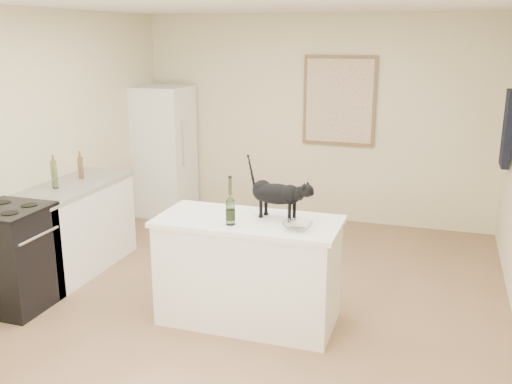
% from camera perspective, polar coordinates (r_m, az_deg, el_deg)
% --- Properties ---
extents(floor, '(5.50, 5.50, 0.00)m').
position_cam_1_polar(floor, '(5.24, -1.07, -11.33)').
color(floor, '#936B4E').
rests_on(floor, ground).
extents(ceiling, '(5.50, 5.50, 0.00)m').
position_cam_1_polar(ceiling, '(4.69, -1.24, 18.37)').
color(ceiling, white).
rests_on(ceiling, ground).
extents(wall_back, '(4.50, 0.00, 4.50)m').
position_cam_1_polar(wall_back, '(7.41, 5.89, 7.11)').
color(wall_back, beige).
rests_on(wall_back, ground).
extents(wall_front, '(4.50, 0.00, 4.50)m').
position_cam_1_polar(wall_front, '(2.50, -22.63, -10.82)').
color(wall_front, beige).
rests_on(wall_front, ground).
extents(wall_left, '(0.00, 5.50, 5.50)m').
position_cam_1_polar(wall_left, '(5.92, -22.26, 3.96)').
color(wall_left, beige).
rests_on(wall_left, ground).
extents(island_base, '(1.44, 0.67, 0.86)m').
position_cam_1_polar(island_base, '(4.86, -0.75, -7.97)').
color(island_base, white).
rests_on(island_base, floor).
extents(island_top, '(1.50, 0.70, 0.04)m').
position_cam_1_polar(island_top, '(4.70, -0.77, -2.93)').
color(island_top, white).
rests_on(island_top, island_base).
extents(left_cabinets, '(0.60, 1.40, 0.86)m').
position_cam_1_polar(left_cabinets, '(6.18, -17.54, -3.52)').
color(left_cabinets, white).
rests_on(left_cabinets, floor).
extents(left_countertop, '(0.62, 1.44, 0.04)m').
position_cam_1_polar(left_countertop, '(6.05, -17.88, 0.52)').
color(left_countertop, gray).
rests_on(left_countertop, left_cabinets).
extents(stove, '(0.60, 0.60, 0.90)m').
position_cam_1_polar(stove, '(5.51, -22.93, -6.11)').
color(stove, black).
rests_on(stove, floor).
extents(fridge, '(0.68, 0.68, 1.70)m').
position_cam_1_polar(fridge, '(7.76, -9.09, 4.01)').
color(fridge, white).
rests_on(fridge, floor).
extents(artwork_frame, '(0.90, 0.03, 1.10)m').
position_cam_1_polar(artwork_frame, '(7.29, 8.22, 8.89)').
color(artwork_frame, brown).
rests_on(artwork_frame, wall_back).
extents(artwork_canvas, '(0.82, 0.00, 1.02)m').
position_cam_1_polar(artwork_canvas, '(7.27, 8.20, 8.87)').
color(artwork_canvas, beige).
rests_on(artwork_canvas, wall_back).
extents(hanging_garment, '(0.08, 0.34, 0.80)m').
position_cam_1_polar(hanging_garment, '(6.57, 23.62, 5.74)').
color(hanging_garment, black).
rests_on(hanging_garment, wall_right).
extents(black_cat, '(0.56, 0.29, 0.37)m').
position_cam_1_polar(black_cat, '(4.65, 2.05, -0.46)').
color(black_cat, black).
rests_on(black_cat, island_top).
extents(wine_bottle, '(0.08, 0.08, 0.34)m').
position_cam_1_polar(wine_bottle, '(4.51, -2.55, -1.15)').
color(wine_bottle, '#355F26').
rests_on(wine_bottle, island_top).
extents(glass_bowl, '(0.26, 0.26, 0.06)m').
position_cam_1_polar(glass_bowl, '(4.45, 4.11, -3.37)').
color(glass_bowl, white).
rests_on(glass_bowl, island_top).
extents(fridge_paper, '(0.01, 0.14, 0.18)m').
position_cam_1_polar(fridge_paper, '(7.58, -6.76, 6.54)').
color(fridge_paper, white).
rests_on(fridge_paper, fridge).
extents(counter_bottle_cluster, '(0.08, 0.46, 0.27)m').
position_cam_1_polar(counter_bottle_cluster, '(6.05, -18.25, 1.91)').
color(counter_bottle_cluster, brown).
rests_on(counter_bottle_cluster, left_countertop).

